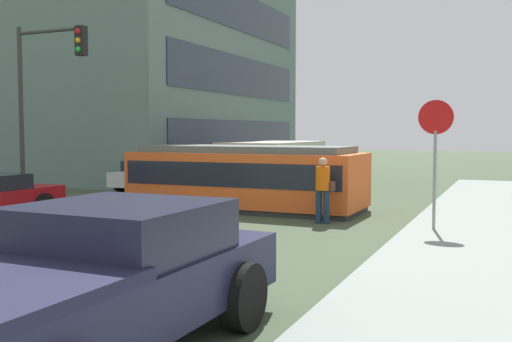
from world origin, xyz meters
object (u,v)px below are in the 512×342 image
Objects in this scene: pedestrian_crossing at (323,186)px; city_bus at (274,162)px; parked_sedan_far at (156,174)px; traffic_light_mast at (44,82)px; streetcar_tram at (246,176)px; pickup_truck_parked at (90,283)px; stop_sign at (435,137)px.

city_bus is at bearing 119.92° from pedestrian_crossing.
traffic_light_mast reaches higher than parked_sedan_far.
streetcar_tram reaches higher than pickup_truck_parked.
parked_sedan_far is at bearing 93.09° from traffic_light_mast.
pickup_truck_parked is at bearing -104.40° from stop_sign.
streetcar_tram is 1.70× the size of parked_sedan_far.
traffic_light_mast is (0.35, -6.40, 3.15)m from parked_sedan_far.
streetcar_tram is 2.44× the size of stop_sign.
city_bus is 3.45× the size of pedestrian_crossing.
pedestrian_crossing is at bearing -30.90° from streetcar_tram.
pedestrian_crossing is 3.11m from stop_sign.
parked_sedan_far is 13.22m from stop_sign.
traffic_light_mast is (-11.13, -0.04, 1.57)m from stop_sign.
parked_sedan_far is at bearing 146.64° from pedestrian_crossing.
streetcar_tram is 4.22× the size of pedestrian_crossing.
pedestrian_crossing reaches higher than pickup_truck_parked.
parked_sedan_far is (-5.75, 3.96, -0.36)m from streetcar_tram.
stop_sign is (11.48, -6.36, 1.57)m from parked_sedan_far.
traffic_light_mast is at bearing -179.80° from stop_sign.
parked_sedan_far is (-9.20, 15.26, -0.18)m from pickup_truck_parked.
pickup_truck_parked is at bearing -58.92° from parked_sedan_far.
pickup_truck_parked is 1.75× the size of stop_sign.
pedestrian_crossing is 10.43m from parked_sedan_far.
pedestrian_crossing is at bearing -60.08° from city_bus.
stop_sign is at bearing -28.99° from parked_sedan_far.
streetcar_tram is at bearing 157.28° from stop_sign.
city_bus is at bearing 130.94° from stop_sign.
city_bus is at bearing 105.89° from pickup_truck_parked.
parked_sedan_far is at bearing 145.43° from streetcar_tram.
streetcar_tram is 6.33m from stop_sign.
streetcar_tram is at bearing -76.21° from city_bus.
city_bus is (-1.44, 5.87, 0.12)m from streetcar_tram.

